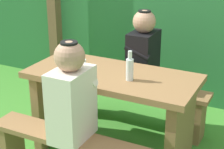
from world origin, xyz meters
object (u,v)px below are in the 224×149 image
at_px(picnic_table, 112,101).
at_px(drinking_glass, 82,64).
at_px(bottle_left, 130,68).
at_px(person_white_shirt, 72,95).
at_px(bench_far, 138,96).
at_px(person_black_coat, 143,52).

distance_m(picnic_table, drinking_glass, 0.40).
relative_size(picnic_table, bottle_left, 5.91).
bearing_deg(drinking_glass, person_white_shirt, -65.43).
distance_m(person_white_shirt, drinking_glass, 0.61).
height_order(picnic_table, bench_far, picnic_table).
distance_m(picnic_table, person_white_shirt, 0.62).
relative_size(picnic_table, drinking_glass, 17.68).
distance_m(bench_far, drinking_glass, 0.79).
bearing_deg(person_white_shirt, picnic_table, 86.88).
bearing_deg(bench_far, drinking_glass, -116.34).
bearing_deg(bottle_left, bench_far, 106.45).
xyz_separation_m(person_white_shirt, person_black_coat, (0.07, 1.12, 0.00)).
height_order(drinking_glass, bottle_left, bottle_left).
bearing_deg(person_black_coat, person_white_shirt, -93.75).
bearing_deg(picnic_table, person_white_shirt, -93.12).
bearing_deg(bench_far, picnic_table, -90.00).
bearing_deg(picnic_table, drinking_glass, -178.36).
bearing_deg(drinking_glass, person_black_coat, 60.16).
xyz_separation_m(picnic_table, person_white_shirt, (-0.03, -0.56, 0.28)).
bearing_deg(person_white_shirt, person_black_coat, 86.25).
bearing_deg(bottle_left, picnic_table, 160.77).
bearing_deg(drinking_glass, picnic_table, 1.64).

